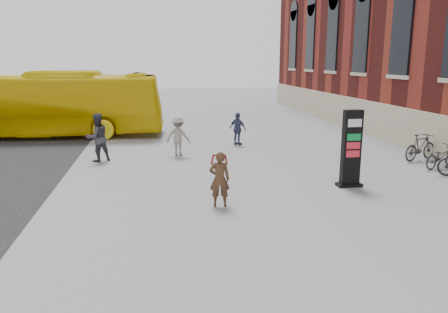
{
  "coord_description": "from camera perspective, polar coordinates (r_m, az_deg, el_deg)",
  "views": [
    {
      "loc": [
        -1.81,
        -11.16,
        3.96
      ],
      "look_at": [
        0.15,
        1.17,
        1.17
      ],
      "focal_mm": 35.0,
      "sensor_mm": 36.0,
      "label": 1
    }
  ],
  "objects": [
    {
      "name": "ground",
      "position": [
        11.98,
        0.19,
        -6.7
      ],
      "size": [
        100.0,
        100.0,
        0.0
      ],
      "primitive_type": "plane",
      "color": "#9E9EA3"
    },
    {
      "name": "bike_7",
      "position": [
        19.07,
        24.28,
        1.12
      ],
      "size": [
        1.85,
        1.12,
        1.07
      ],
      "primitive_type": "imported",
      "rotation": [
        0.0,
        0.0,
        1.94
      ],
      "color": "#222327",
      "rests_on": "ground"
    },
    {
      "name": "info_pylon",
      "position": [
        14.24,
        16.28,
        0.98
      ],
      "size": [
        0.78,
        0.39,
        2.44
      ],
      "rotation": [
        0.0,
        0.0,
        0.0
      ],
      "color": "black",
      "rests_on": "ground"
    },
    {
      "name": "pedestrian_c",
      "position": [
        20.52,
        1.82,
        3.63
      ],
      "size": [
        0.9,
        0.9,
        1.53
      ],
      "primitive_type": "imported",
      "rotation": [
        0.0,
        0.0,
        2.35
      ],
      "color": "#383D62",
      "rests_on": "ground"
    },
    {
      "name": "pedestrian_b",
      "position": [
        18.3,
        -5.99,
        2.65
      ],
      "size": [
        1.21,
        0.96,
        1.65
      ],
      "primitive_type": "imported",
      "rotation": [
        0.0,
        0.0,
        2.76
      ],
      "color": "gray",
      "rests_on": "ground"
    },
    {
      "name": "bus",
      "position": [
        24.51,
        -22.58,
        6.33
      ],
      "size": [
        12.32,
        3.54,
        3.39
      ],
      "primitive_type": "imported",
      "rotation": [
        0.0,
        0.0,
        1.51
      ],
      "color": "yellow",
      "rests_on": "road"
    },
    {
      "name": "woman",
      "position": [
        11.9,
        -0.6,
        -2.86
      ],
      "size": [
        0.63,
        0.58,
        1.54
      ],
      "rotation": [
        0.0,
        0.0,
        3.02
      ],
      "color": "#3F281B",
      "rests_on": "ground"
    },
    {
      "name": "pedestrian_a",
      "position": [
        17.86,
        -16.2,
        2.4
      ],
      "size": [
        1.16,
        1.09,
        1.91
      ],
      "primitive_type": "imported",
      "rotation": [
        0.0,
        0.0,
        3.67
      ],
      "color": "#34333C",
      "rests_on": "ground"
    },
    {
      "name": "bike_6",
      "position": [
        18.03,
        26.49,
        -0.02
      ],
      "size": [
        1.76,
        1.12,
        0.87
      ],
      "primitive_type": "imported",
      "rotation": [
        0.0,
        0.0,
        1.92
      ],
      "color": "#222327",
      "rests_on": "ground"
    }
  ]
}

